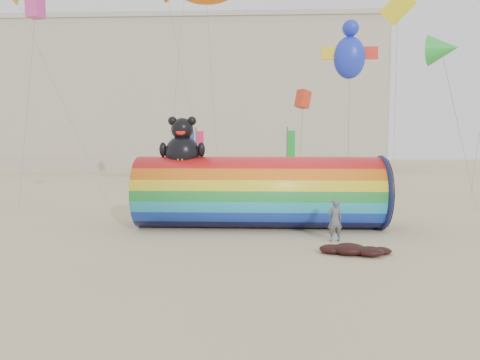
{
  "coord_description": "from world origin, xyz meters",
  "views": [
    {
      "loc": [
        1.26,
        -17.26,
        4.11
      ],
      "look_at": [
        0.5,
        1.5,
        2.4
      ],
      "focal_mm": 32.0,
      "sensor_mm": 36.0,
      "label": 1
    }
  ],
  "objects_px": {
    "kite_handler": "(335,220)",
    "fabric_bundle": "(354,250)",
    "hotel_building": "(168,99)",
    "windsock_assembly": "(259,190)"
  },
  "relations": [
    {
      "from": "kite_handler",
      "to": "fabric_bundle",
      "type": "height_order",
      "value": "kite_handler"
    },
    {
      "from": "hotel_building",
      "to": "fabric_bundle",
      "type": "relative_size",
      "value": 23.06
    },
    {
      "from": "hotel_building",
      "to": "kite_handler",
      "type": "bearing_deg",
      "value": -70.24
    },
    {
      "from": "hotel_building",
      "to": "fabric_bundle",
      "type": "distance_m",
      "value": 51.67
    },
    {
      "from": "windsock_assembly",
      "to": "kite_handler",
      "type": "relative_size",
      "value": 6.58
    },
    {
      "from": "kite_handler",
      "to": "hotel_building",
      "type": "bearing_deg",
      "value": -82.87
    },
    {
      "from": "hotel_building",
      "to": "fabric_bundle",
      "type": "height_order",
      "value": "hotel_building"
    },
    {
      "from": "windsock_assembly",
      "to": "fabric_bundle",
      "type": "bearing_deg",
      "value": -54.27
    },
    {
      "from": "fabric_bundle",
      "to": "kite_handler",
      "type": "bearing_deg",
      "value": 100.02
    },
    {
      "from": "windsock_assembly",
      "to": "fabric_bundle",
      "type": "height_order",
      "value": "windsock_assembly"
    }
  ]
}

